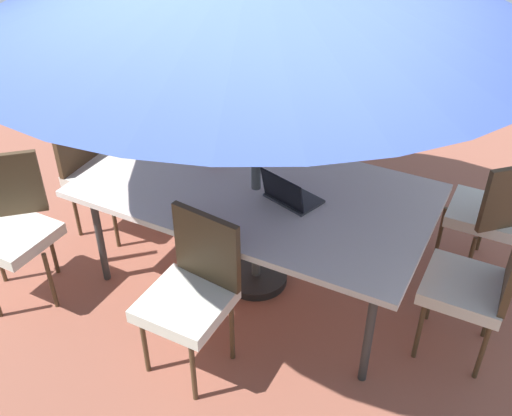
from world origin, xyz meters
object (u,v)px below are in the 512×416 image
at_px(dining_table, 256,194).
at_px(chair_north, 192,290).
at_px(chair_east, 96,166).
at_px(cup, 216,157).
at_px(chair_southwest, 492,211).
at_px(chair_northeast, 13,223).
at_px(laptop, 290,195).
at_px(chair_southeast, 151,125).
at_px(chair_west, 478,282).

distance_m(dining_table, chair_north, 0.81).
bearing_deg(chair_east, cup, -86.45).
bearing_deg(chair_southwest, cup, -23.82).
distance_m(chair_northeast, cup, 1.39).
distance_m(chair_east, laptop, 1.65).
relative_size(chair_north, cup, 9.54).
xyz_separation_m(dining_table, cup, (0.38, -0.15, 0.10)).
height_order(dining_table, chair_southwest, chair_southwest).
distance_m(chair_southeast, chair_west, 2.93).
relative_size(chair_southeast, chair_north, 1.00).
bearing_deg(chair_southwest, chair_northeast, -13.81).
xyz_separation_m(dining_table, chair_east, (1.37, -0.02, -0.18)).
xyz_separation_m(dining_table, chair_southwest, (-1.37, -0.80, -0.18)).
xyz_separation_m(chair_north, chair_east, (1.38, -0.81, 0.00)).
height_order(chair_northeast, chair_west, same).
xyz_separation_m(chair_northeast, chair_southeast, (0.05, -1.57, 0.00)).
xyz_separation_m(chair_north, laptop, (-0.25, -0.74, 0.27)).
height_order(dining_table, chair_northeast, chair_northeast).
height_order(chair_southeast, chair_west, same).
xyz_separation_m(dining_table, chair_west, (-1.41, -0.02, -0.18)).
height_order(chair_northeast, chair_north, same).
bearing_deg(cup, chair_north, 112.65).
relative_size(chair_west, cup, 9.54).
bearing_deg(chair_west, dining_table, -91.17).
relative_size(chair_north, chair_east, 1.00).
height_order(chair_north, chair_east, same).
relative_size(chair_west, laptop, 2.58).
distance_m(chair_north, laptop, 0.83).
distance_m(chair_west, cup, 1.82).
xyz_separation_m(chair_east, laptop, (-1.63, 0.07, 0.27)).
relative_size(dining_table, chair_northeast, 2.25).
distance_m(chair_north, cup, 1.06).
bearing_deg(chair_east, chair_northeast, 176.34).
height_order(chair_northeast, chair_southwest, same).
relative_size(chair_northeast, cup, 9.54).
bearing_deg(chair_north, laptop, 78.00).
distance_m(chair_northeast, chair_west, 2.90).
xyz_separation_m(chair_southeast, chair_west, (-2.83, 0.76, 0.00)).
distance_m(chair_southwest, chair_east, 2.84).
relative_size(chair_southeast, chair_west, 1.00).
relative_size(chair_east, laptop, 2.58).
xyz_separation_m(chair_north, cup, (0.39, -0.94, 0.28)).
height_order(chair_northeast, chair_east, same).
distance_m(chair_northeast, chair_east, 0.82).
height_order(dining_table, chair_north, chair_north).
distance_m(chair_northeast, chair_north, 1.38).
height_order(chair_northeast, chair_southeast, same).
bearing_deg(chair_southeast, chair_northeast, 141.04).
height_order(chair_southwest, cup, chair_southwest).
height_order(chair_north, cup, chair_north).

